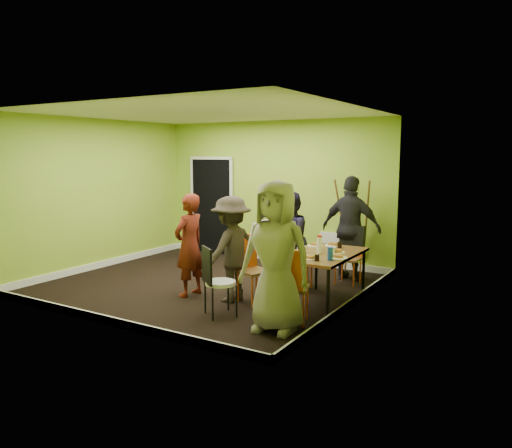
{
  "coord_description": "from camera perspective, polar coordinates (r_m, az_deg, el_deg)",
  "views": [
    {
      "loc": [
        4.85,
        -6.5,
        2.17
      ],
      "look_at": [
        0.95,
        0.0,
        1.09
      ],
      "focal_mm": 35.0,
      "sensor_mm": 36.0,
      "label": 1
    }
  ],
  "objects": [
    {
      "name": "ground",
      "position": [
        8.39,
        -5.59,
        -6.9
      ],
      "size": [
        5.0,
        5.0,
        0.0
      ],
      "primitive_type": "plane",
      "color": "black",
      "rests_on": "ground"
    },
    {
      "name": "room_walls",
      "position": [
        8.24,
        -5.64,
        -0.16
      ],
      "size": [
        5.04,
        4.54,
        2.82
      ],
      "color": "#8DB22D",
      "rests_on": "ground"
    },
    {
      "name": "dining_table",
      "position": [
        7.22,
        7.54,
        -3.73
      ],
      "size": [
        0.9,
        1.5,
        0.75
      ],
      "color": "black",
      "rests_on": "ground"
    },
    {
      "name": "chair_left_far",
      "position": [
        7.96,
        4.39,
        -3.67
      ],
      "size": [
        0.49,
        0.49,
        0.97
      ],
      "rotation": [
        0.0,
        0.0,
        -1.32
      ],
      "color": "#E55615",
      "rests_on": "ground"
    },
    {
      "name": "chair_left_near",
      "position": [
        7.35,
        -0.59,
        -4.6
      ],
      "size": [
        0.52,
        0.52,
        0.98
      ],
      "rotation": [
        0.0,
        0.0,
        -1.94
      ],
      "color": "#E55615",
      "rests_on": "ground"
    },
    {
      "name": "chair_back_end",
      "position": [
        8.54,
        10.9,
        -2.07
      ],
      "size": [
        0.4,
        0.46,
        0.96
      ],
      "rotation": [
        0.0,
        0.0,
        3.14
      ],
      "color": "#E55615",
      "rests_on": "ground"
    },
    {
      "name": "chair_front_end",
      "position": [
        6.36,
        4.06,
        -6.63
      ],
      "size": [
        0.51,
        0.51,
        0.98
      ],
      "rotation": [
        0.0,
        0.0,
        0.3
      ],
      "color": "#E55615",
      "rests_on": "ground"
    },
    {
      "name": "chair_bentwood",
      "position": [
        6.69,
        -4.64,
        -6.17
      ],
      "size": [
        0.51,
        0.51,
        0.94
      ],
      "rotation": [
        0.0,
        0.0,
        -0.63
      ],
      "color": "black",
      "rests_on": "ground"
    },
    {
      "name": "easel",
      "position": [
        9.15,
        10.98,
        -0.35
      ],
      "size": [
        0.68,
        0.64,
        1.71
      ],
      "color": "brown",
      "rests_on": "ground"
    },
    {
      "name": "plate_near_left",
      "position": [
        7.73,
        6.78,
        -2.47
      ],
      "size": [
        0.23,
        0.23,
        0.01
      ],
      "primitive_type": "cylinder",
      "color": "white",
      "rests_on": "dining_table"
    },
    {
      "name": "plate_near_right",
      "position": [
        6.99,
        5.16,
        -3.58
      ],
      "size": [
        0.21,
        0.21,
        0.01
      ],
      "primitive_type": "cylinder",
      "color": "white",
      "rests_on": "dining_table"
    },
    {
      "name": "plate_far_back",
      "position": [
        7.78,
        8.78,
        -2.44
      ],
      "size": [
        0.25,
        0.25,
        0.01
      ],
      "primitive_type": "cylinder",
      "color": "white",
      "rests_on": "dining_table"
    },
    {
      "name": "plate_far_front",
      "position": [
        6.78,
        6.08,
        -3.96
      ],
      "size": [
        0.22,
        0.22,
        0.01
      ],
      "primitive_type": "cylinder",
      "color": "white",
      "rests_on": "dining_table"
    },
    {
      "name": "plate_wall_back",
      "position": [
        7.25,
        9.22,
        -3.23
      ],
      "size": [
        0.23,
        0.23,
        0.01
      ],
      "primitive_type": "cylinder",
      "color": "white",
      "rests_on": "dining_table"
    },
    {
      "name": "plate_wall_front",
      "position": [
        6.88,
        9.32,
        -3.84
      ],
      "size": [
        0.27,
        0.27,
        0.01
      ],
      "primitive_type": "cylinder",
      "color": "white",
      "rests_on": "dining_table"
    },
    {
      "name": "thermos",
      "position": [
        7.17,
        7.25,
        -2.42
      ],
      "size": [
        0.07,
        0.07,
        0.23
      ],
      "primitive_type": "cylinder",
      "color": "white",
      "rests_on": "dining_table"
    },
    {
      "name": "blue_bottle",
      "position": [
        6.72,
        8.48,
        -3.38
      ],
      "size": [
        0.07,
        0.07,
        0.18
      ],
      "primitive_type": "cylinder",
      "color": "#1644AA",
      "rests_on": "dining_table"
    },
    {
      "name": "orange_bottle",
      "position": [
        7.43,
        7.22,
        -2.61
      ],
      "size": [
        0.04,
        0.04,
        0.09
      ],
      "primitive_type": "cylinder",
      "color": "#E55615",
      "rests_on": "dining_table"
    },
    {
      "name": "glass_mid",
      "position": [
        7.38,
        7.29,
        -2.62
      ],
      "size": [
        0.06,
        0.06,
        0.1
      ],
      "primitive_type": "cylinder",
      "color": "black",
      "rests_on": "dining_table"
    },
    {
      "name": "glass_back",
      "position": [
        7.62,
        9.53,
        -2.37
      ],
      "size": [
        0.07,
        0.07,
        0.09
      ],
      "primitive_type": "cylinder",
      "color": "black",
      "rests_on": "dining_table"
    },
    {
      "name": "glass_front",
      "position": [
        6.68,
        6.98,
        -3.83
      ],
      "size": [
        0.06,
        0.06,
        0.09
      ],
      "primitive_type": "cylinder",
      "color": "black",
      "rests_on": "dining_table"
    },
    {
      "name": "cup_a",
      "position": [
        7.15,
        5.25,
        -2.94
      ],
      "size": [
        0.13,
        0.13,
        0.11
      ],
      "primitive_type": "imported",
      "color": "white",
      "rests_on": "dining_table"
    },
    {
      "name": "cup_b",
      "position": [
        7.21,
        8.75,
        -2.97
      ],
      "size": [
        0.09,
        0.09,
        0.09
      ],
      "primitive_type": "imported",
      "color": "white",
      "rests_on": "dining_table"
    },
    {
      "name": "person_standing",
      "position": [
        7.63,
        -7.63,
        -2.42
      ],
      "size": [
        0.41,
        0.6,
        1.57
      ],
      "primitive_type": "imported",
      "rotation": [
        0.0,
        0.0,
        -1.64
      ],
      "color": "#5F1A10",
      "rests_on": "ground"
    },
    {
      "name": "person_left_far",
      "position": [
        8.21,
        3.85,
        -1.71
      ],
      "size": [
        0.76,
        0.88,
        1.54
      ],
      "primitive_type": "imported",
      "rotation": [
        0.0,
        0.0,
        -1.3
      ],
      "color": "#1A1433",
      "rests_on": "ground"
    },
    {
      "name": "person_left_near",
      "position": [
        7.3,
        -2.85,
        -2.88
      ],
      "size": [
        0.74,
        1.09,
        1.55
      ],
      "primitive_type": "imported",
      "rotation": [
        0.0,
        0.0,
        -1.74
      ],
      "color": "#2F261F",
      "rests_on": "ground"
    },
    {
      "name": "person_back_end",
      "position": [
        8.65,
        10.83,
        -0.5
      ],
      "size": [
        1.07,
        0.48,
        1.79
      ],
      "primitive_type": "imported",
      "rotation": [
        0.0,
        0.0,
        3.1
      ],
      "color": "black",
      "rests_on": "ground"
    },
    {
      "name": "person_front_end",
      "position": [
        6.04,
        2.28,
        -3.74
      ],
      "size": [
        0.95,
        0.67,
        1.86
      ],
      "primitive_type": "imported",
      "rotation": [
        0.0,
        0.0,
        0.08
      ],
      "color": "gray",
      "rests_on": "ground"
    }
  ]
}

